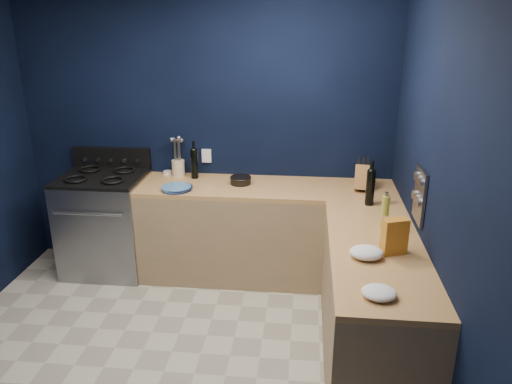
# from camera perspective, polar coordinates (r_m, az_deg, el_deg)

# --- Properties ---
(floor) EXTENTS (3.50, 3.50, 0.02)m
(floor) POSITION_cam_1_polar(r_m,az_deg,el_deg) (3.79, -10.48, -19.61)
(floor) COLOR #B0AC9B
(floor) RESTS_ON ground
(wall_back) EXTENTS (3.50, 0.02, 2.60)m
(wall_back) POSITION_cam_1_polar(r_m,az_deg,el_deg) (4.76, -5.71, 6.75)
(wall_back) COLOR black
(wall_back) RESTS_ON ground
(wall_right) EXTENTS (0.02, 3.50, 2.60)m
(wall_right) POSITION_cam_1_polar(r_m,az_deg,el_deg) (3.10, 20.88, -1.86)
(wall_right) COLOR black
(wall_right) RESTS_ON ground
(cab_back) EXTENTS (2.30, 0.63, 0.86)m
(cab_back) POSITION_cam_1_polar(r_m,az_deg,el_deg) (4.66, 1.16, -4.79)
(cab_back) COLOR #9A7B55
(cab_back) RESTS_ON floor
(top_back) EXTENTS (2.30, 0.63, 0.04)m
(top_back) POSITION_cam_1_polar(r_m,az_deg,el_deg) (4.49, 1.20, 0.43)
(top_back) COLOR olive
(top_back) RESTS_ON cab_back
(cab_right) EXTENTS (0.63, 1.67, 0.86)m
(cab_right) POSITION_cam_1_polar(r_m,az_deg,el_deg) (3.67, 13.05, -12.75)
(cab_right) COLOR #9A7B55
(cab_right) RESTS_ON floor
(top_right) EXTENTS (0.63, 1.67, 0.04)m
(top_right) POSITION_cam_1_polar(r_m,az_deg,el_deg) (3.45, 13.63, -6.44)
(top_right) COLOR olive
(top_right) RESTS_ON cab_right
(gas_range) EXTENTS (0.76, 0.66, 0.92)m
(gas_range) POSITION_cam_1_polar(r_m,az_deg,el_deg) (4.98, -16.71, -3.60)
(gas_range) COLOR gray
(gas_range) RESTS_ON floor
(oven_door) EXTENTS (0.59, 0.02, 0.42)m
(oven_door) POSITION_cam_1_polar(r_m,az_deg,el_deg) (4.72, -18.11, -5.22)
(oven_door) COLOR black
(oven_door) RESTS_ON gas_range
(cooktop) EXTENTS (0.76, 0.66, 0.03)m
(cooktop) POSITION_cam_1_polar(r_m,az_deg,el_deg) (4.82, -17.27, 1.59)
(cooktop) COLOR black
(cooktop) RESTS_ON gas_range
(backguard) EXTENTS (0.76, 0.06, 0.20)m
(backguard) POSITION_cam_1_polar(r_m,az_deg,el_deg) (5.05, -16.12, 3.79)
(backguard) COLOR black
(backguard) RESTS_ON gas_range
(spice_panel) EXTENTS (0.02, 0.28, 0.38)m
(spice_panel) POSITION_cam_1_polar(r_m,az_deg,el_deg) (3.63, 18.19, -0.40)
(spice_panel) COLOR gray
(spice_panel) RESTS_ON wall_right
(wall_outlet) EXTENTS (0.09, 0.02, 0.13)m
(wall_outlet) POSITION_cam_1_polar(r_m,az_deg,el_deg) (4.79, -5.67, 4.13)
(wall_outlet) COLOR white
(wall_outlet) RESTS_ON wall_back
(plate_stack) EXTENTS (0.28, 0.28, 0.03)m
(plate_stack) POSITION_cam_1_polar(r_m,az_deg,el_deg) (4.43, -9.07, 0.43)
(plate_stack) COLOR teal
(plate_stack) RESTS_ON top_back
(ramekin) EXTENTS (0.09, 0.09, 0.03)m
(ramekin) POSITION_cam_1_polar(r_m,az_deg,el_deg) (4.88, -10.06, 2.21)
(ramekin) COLOR white
(ramekin) RESTS_ON top_back
(utensil_crock) EXTENTS (0.15, 0.15, 0.15)m
(utensil_crock) POSITION_cam_1_polar(r_m,az_deg,el_deg) (4.81, -8.85, 2.74)
(utensil_crock) COLOR beige
(utensil_crock) RESTS_ON top_back
(wine_bottle_back) EXTENTS (0.07, 0.07, 0.27)m
(wine_bottle_back) POSITION_cam_1_polar(r_m,az_deg,el_deg) (4.70, -7.05, 3.19)
(wine_bottle_back) COLOR black
(wine_bottle_back) RESTS_ON top_back
(lemon_basket) EXTENTS (0.19, 0.19, 0.07)m
(lemon_basket) POSITION_cam_1_polar(r_m,az_deg,el_deg) (4.53, -1.77, 1.36)
(lemon_basket) COLOR black
(lemon_basket) RESTS_ON top_back
(knife_block) EXTENTS (0.15, 0.27, 0.27)m
(knife_block) POSITION_cam_1_polar(r_m,az_deg,el_deg) (4.48, 12.00, 1.66)
(knife_block) COLOR olive
(knife_block) RESTS_ON top_back
(wine_bottle_right) EXTENTS (0.08, 0.08, 0.29)m
(wine_bottle_right) POSITION_cam_1_polar(r_m,az_deg,el_deg) (4.11, 12.92, 0.46)
(wine_bottle_right) COLOR black
(wine_bottle_right) RESTS_ON top_right
(oil_bottle) EXTENTS (0.07, 0.07, 0.24)m
(oil_bottle) POSITION_cam_1_polar(r_m,az_deg,el_deg) (3.71, 14.50, -2.22)
(oil_bottle) COLOR #9CA739
(oil_bottle) RESTS_ON top_right
(spice_jar_near) EXTENTS (0.06, 0.06, 0.10)m
(spice_jar_near) POSITION_cam_1_polar(r_m,az_deg,el_deg) (3.69, 14.50, -3.48)
(spice_jar_near) COLOR olive
(spice_jar_near) RESTS_ON top_right
(spice_jar_far) EXTENTS (0.06, 0.06, 0.09)m
(spice_jar_far) POSITION_cam_1_polar(r_m,az_deg,el_deg) (3.56, 15.45, -4.54)
(spice_jar_far) COLOR olive
(spice_jar_far) RESTS_ON top_right
(crouton_bag) EXTENTS (0.18, 0.13, 0.24)m
(crouton_bag) POSITION_cam_1_polar(r_m,az_deg,el_deg) (3.33, 15.53, -4.92)
(crouton_bag) COLOR #BC3D11
(crouton_bag) RESTS_ON top_right
(towel_front) EXTENTS (0.22, 0.19, 0.08)m
(towel_front) POSITION_cam_1_polar(r_m,az_deg,el_deg) (3.27, 12.47, -6.76)
(towel_front) COLOR white
(towel_front) RESTS_ON top_right
(towel_end) EXTENTS (0.21, 0.19, 0.06)m
(towel_end) POSITION_cam_1_polar(r_m,az_deg,el_deg) (2.87, 13.86, -11.08)
(towel_end) COLOR white
(towel_end) RESTS_ON top_right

